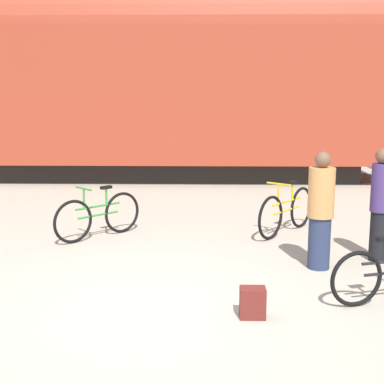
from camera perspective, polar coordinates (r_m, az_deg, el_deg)
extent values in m
plane|color=#B2A893|center=(6.33, -5.31, -12.06)|extent=(80.00, 80.00, 0.00)
cube|color=black|center=(15.49, -1.32, 2.52)|extent=(9.78, 2.28, 0.55)
cube|color=#9E3823|center=(15.34, -1.36, 10.08)|extent=(11.65, 3.04, 3.52)
cylinder|color=#9E3823|center=(15.43, -1.39, 16.64)|extent=(10.72, 2.88, 2.88)
cube|color=#4C4238|center=(14.82, -1.45, 1.11)|extent=(48.93, 0.07, 0.01)
cube|color=#4C4238|center=(16.24, -1.21, 1.94)|extent=(48.93, 0.07, 0.01)
torus|color=black|center=(8.93, -12.58, -3.10)|extent=(0.55, 0.54, 0.72)
torus|color=black|center=(9.46, -7.46, -2.18)|extent=(0.55, 0.54, 0.72)
cylinder|color=#338C38|center=(9.15, -9.98, -1.50)|extent=(0.64, 0.64, 0.04)
cylinder|color=#338C38|center=(9.18, -9.95, -2.42)|extent=(0.58, 0.58, 0.04)
cylinder|color=#338C38|center=(9.21, -9.12, -0.43)|extent=(0.04, 0.04, 0.30)
cube|color=black|center=(9.19, -9.15, 0.49)|extent=(0.20, 0.20, 0.05)
cylinder|color=#338C38|center=(8.97, -11.46, -0.69)|extent=(0.04, 0.04, 0.34)
cylinder|color=#338C38|center=(8.94, -11.50, 0.36)|extent=(0.35, 0.35, 0.03)
torus|color=black|center=(9.03, 8.38, -2.73)|extent=(0.50, 0.62, 0.75)
torus|color=black|center=(9.94, 11.57, -1.61)|extent=(0.50, 0.62, 0.75)
cylinder|color=gold|center=(9.44, 10.09, -1.01)|extent=(0.61, 0.76, 0.04)
cylinder|color=gold|center=(9.48, 10.06, -1.94)|extent=(0.56, 0.70, 0.04)
cylinder|color=gold|center=(9.58, 10.67, 0.09)|extent=(0.04, 0.04, 0.31)
cube|color=black|center=(9.55, 10.70, 1.01)|extent=(0.19, 0.21, 0.05)
cylinder|color=gold|center=(9.16, 9.22, -0.23)|extent=(0.04, 0.04, 0.35)
cylinder|color=gold|center=(9.13, 9.25, 0.85)|extent=(0.38, 0.31, 0.03)
torus|color=black|center=(6.47, 17.13, -8.84)|extent=(0.65, 0.24, 0.67)
cylinder|color=black|center=(6.56, 19.81, -5.91)|extent=(0.04, 0.04, 0.28)
cylinder|color=black|center=(8.28, 19.23, -4.46)|extent=(0.25, 0.25, 0.74)
cylinder|color=#473370|center=(8.13, 19.54, 0.43)|extent=(0.29, 0.29, 0.69)
sphere|color=brown|center=(8.07, 19.74, 3.63)|extent=(0.22, 0.22, 0.22)
cylinder|color=#283351|center=(7.70, 13.41, -5.28)|extent=(0.31, 0.31, 0.73)
cylinder|color=tan|center=(7.54, 13.63, -0.06)|extent=(0.36, 0.36, 0.69)
sphere|color=brown|center=(7.47, 13.79, 3.38)|extent=(0.22, 0.22, 0.22)
cube|color=maroon|center=(5.99, 6.49, -11.65)|extent=(0.28, 0.20, 0.34)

